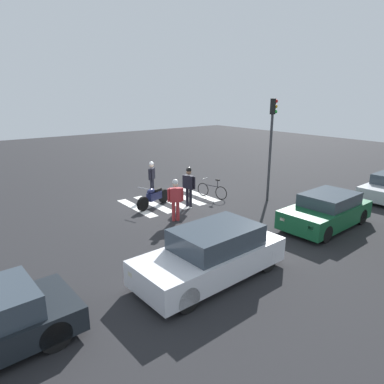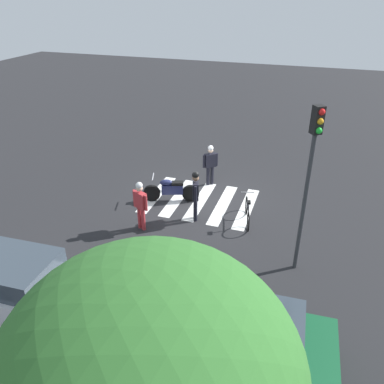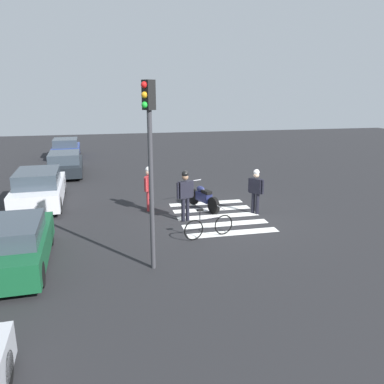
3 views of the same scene
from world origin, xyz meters
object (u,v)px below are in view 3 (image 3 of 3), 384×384
object	(u,v)px
leaning_bicycle	(209,226)
officer_by_motorcycle	(185,192)
car_white_van	(39,188)
traffic_light_pole	(150,149)
officer_on_foot	(256,188)
pedestrian_bystander	(149,185)
car_black_suv	(65,164)
car_blue_hatchback	(66,148)
police_motorcycle	(203,198)
car_green_compact	(11,245)

from	to	relation	value
leaning_bicycle	officer_by_motorcycle	bearing A→B (deg)	12.77
car_white_van	traffic_light_pole	size ratio (longest dim) A/B	0.94
officer_on_foot	pedestrian_bystander	distance (m)	4.13
car_white_van	traffic_light_pole	distance (m)	8.32
leaning_bicycle	car_black_suv	xyz separation A→B (m)	(10.99, 5.36, 0.24)
leaning_bicycle	officer_on_foot	distance (m)	3.20
car_black_suv	traffic_light_pole	size ratio (longest dim) A/B	0.92
pedestrian_bystander	officer_on_foot	bearing A→B (deg)	-108.02
pedestrian_bystander	car_blue_hatchback	world-z (taller)	pedestrian_bystander
leaning_bicycle	car_black_suv	distance (m)	12.23
car_white_van	traffic_light_pole	xyz separation A→B (m)	(-6.94, -3.83, 2.50)
police_motorcycle	traffic_light_pole	size ratio (longest dim) A/B	0.43
traffic_light_pole	police_motorcycle	bearing A→B (deg)	-28.15
police_motorcycle	car_green_compact	size ratio (longest dim) A/B	0.51
police_motorcycle	car_black_suv	xyz separation A→B (m)	(7.94, 5.95, 0.16)
police_motorcycle	car_white_van	bearing A→B (deg)	72.34
car_white_van	traffic_light_pole	world-z (taller)	traffic_light_pole
car_white_van	car_black_suv	bearing A→B (deg)	-4.78
police_motorcycle	officer_on_foot	distance (m)	2.13
officer_by_motorcycle	car_white_van	xyz separation A→B (m)	(3.34, 5.45, -0.39)
police_motorcycle	leaning_bicycle	xyz separation A→B (m)	(-3.05, 0.59, -0.09)
car_black_suv	officer_by_motorcycle	bearing A→B (deg)	-151.72
car_white_van	car_black_suv	distance (m)	5.91
police_motorcycle	leaning_bicycle	bearing A→B (deg)	169.03
car_white_van	car_blue_hatchback	distance (m)	12.03
officer_on_foot	car_black_suv	world-z (taller)	officer_on_foot
officer_by_motorcycle	car_green_compact	xyz separation A→B (m)	(-2.75, 5.26, -0.45)
car_green_compact	car_white_van	bearing A→B (deg)	1.86
car_white_van	officer_on_foot	bearing A→B (deg)	-110.42
officer_by_motorcycle	pedestrian_bystander	distance (m)	1.92
officer_on_foot	officer_by_motorcycle	xyz separation A→B (m)	(-0.27, 2.79, 0.10)
leaning_bicycle	traffic_light_pole	distance (m)	3.93
car_green_compact	car_blue_hatchback	xyz separation A→B (m)	(18.11, 0.18, 0.00)
car_blue_hatchback	officer_by_motorcycle	bearing A→B (deg)	-160.52
pedestrian_bystander	car_green_compact	distance (m)	5.96
leaning_bicycle	officer_on_foot	world-z (taller)	officer_on_foot
car_green_compact	car_blue_hatchback	world-z (taller)	car_blue_hatchback
police_motorcycle	traffic_light_pole	distance (m)	6.19
officer_on_foot	car_white_van	xyz separation A→B (m)	(3.07, 8.25, -0.29)
officer_by_motorcycle	car_white_van	bearing A→B (deg)	58.53
officer_on_foot	traffic_light_pole	bearing A→B (deg)	131.25
leaning_bicycle	traffic_light_pole	world-z (taller)	traffic_light_pole
car_blue_hatchback	leaning_bicycle	bearing A→B (deg)	-161.19
officer_on_foot	pedestrian_bystander	size ratio (longest dim) A/B	0.98
officer_by_motorcycle	leaning_bicycle	bearing A→B (deg)	-167.23
police_motorcycle	officer_by_motorcycle	xyz separation A→B (m)	(-1.29, 0.99, 0.63)
car_green_compact	traffic_light_pole	size ratio (longest dim) A/B	0.85
car_green_compact	police_motorcycle	bearing A→B (deg)	-57.17
officer_on_foot	car_green_compact	distance (m)	8.60
officer_on_foot	leaning_bicycle	bearing A→B (deg)	130.41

